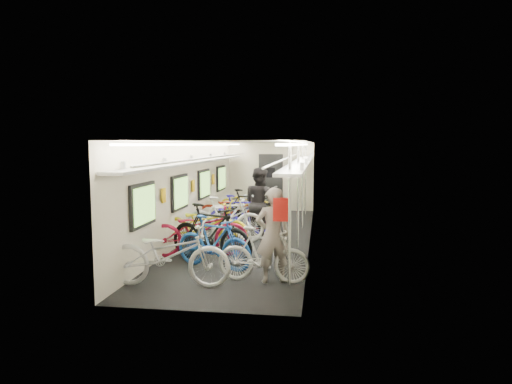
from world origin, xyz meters
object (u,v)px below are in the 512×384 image
(passenger_near, at_px, (273,235))
(passenger_mid, at_px, (260,203))
(bicycle_0, at_px, (169,254))
(backpack, at_px, (281,209))
(bicycle_1, at_px, (213,242))

(passenger_near, relative_size, passenger_mid, 0.92)
(bicycle_0, relative_size, backpack, 5.44)
(bicycle_1, relative_size, passenger_near, 1.03)
(passenger_near, bearing_deg, bicycle_1, -48.67)
(bicycle_0, bearing_deg, bicycle_1, -24.09)
(passenger_near, relative_size, backpack, 4.29)
(passenger_mid, bearing_deg, bicycle_1, 121.11)
(bicycle_0, bearing_deg, passenger_near, -76.57)
(bicycle_1, xyz_separation_m, passenger_near, (1.20, -0.71, 0.31))
(bicycle_1, height_order, passenger_near, passenger_near)
(bicycle_1, distance_m, passenger_near, 1.43)
(backpack, bearing_deg, bicycle_1, 148.23)
(bicycle_0, height_order, backpack, backpack)
(bicycle_1, distance_m, backpack, 1.78)
(passenger_mid, bearing_deg, passenger_near, 141.90)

